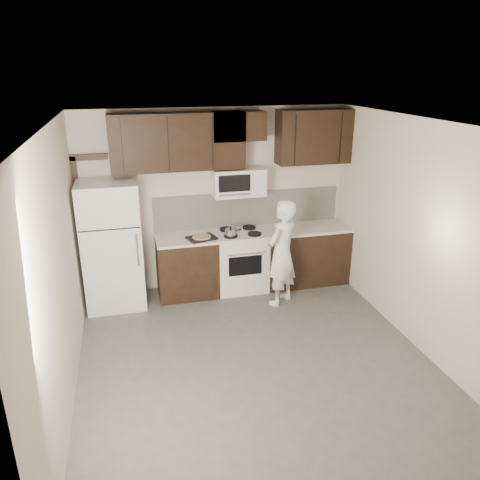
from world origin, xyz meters
name	(u,v)px	position (x,y,z in m)	size (l,w,h in m)	color
floor	(256,362)	(0.00, 0.00, 0.00)	(4.50, 4.50, 0.00)	#4A4846
back_wall	(216,200)	(0.00, 2.25, 1.35)	(4.00, 4.00, 0.00)	beige
ceiling	(259,125)	(0.00, 0.00, 2.70)	(4.50, 4.50, 0.00)	white
counter_run	(259,259)	(0.60, 1.94, 0.46)	(2.95, 0.64, 0.91)	black
stove	(240,260)	(0.30, 1.94, 0.46)	(0.76, 0.66, 0.94)	silver
backsplash	(248,209)	(0.50, 2.24, 1.18)	(2.90, 0.02, 0.54)	beige
upper_cabinets	(232,138)	(0.21, 2.08, 2.28)	(3.48, 0.35, 0.78)	black
microwave	(238,182)	(0.30, 2.06, 1.65)	(0.76, 0.42, 0.40)	silver
refrigerator	(112,245)	(-1.55, 1.89, 0.90)	(0.80, 0.76, 1.80)	silver
door_trim	(83,216)	(-1.92, 2.21, 1.25)	(0.50, 0.08, 2.12)	black
saucepan	(231,233)	(0.12, 1.79, 0.97)	(0.26, 0.17, 0.15)	silver
baking_tray	(202,238)	(-0.30, 1.82, 0.92)	(0.39, 0.30, 0.02)	black
pizza	(202,237)	(-0.30, 1.82, 0.94)	(0.27, 0.27, 0.02)	tan
person	(282,253)	(0.75, 1.33, 0.77)	(0.56, 0.37, 1.54)	silver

